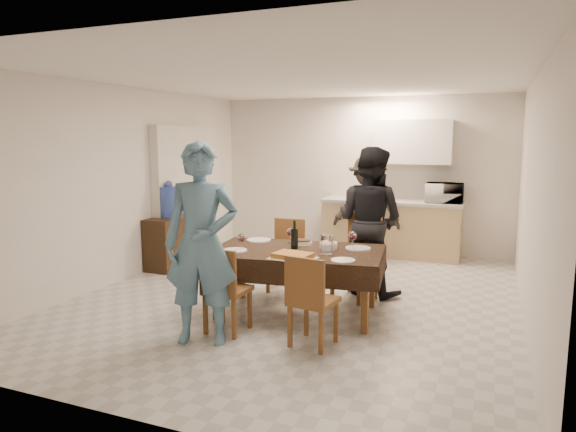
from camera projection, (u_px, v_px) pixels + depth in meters
name	position (u px, v px, depth m)	size (l,w,h in m)	color
floor	(299.00, 297.00, 6.24)	(5.00, 6.00, 0.02)	beige
ceiling	(299.00, 77.00, 5.85)	(5.00, 6.00, 0.02)	white
wall_back	(361.00, 174.00, 8.80)	(5.00, 0.02, 2.60)	silver
wall_front	(134.00, 235.00, 3.30)	(5.00, 0.02, 2.60)	silver
wall_left	(127.00, 184.00, 6.97)	(0.02, 6.00, 2.60)	silver
wall_right	(533.00, 200.00, 5.13)	(0.02, 6.00, 2.60)	silver
stub_partition	(182.00, 193.00, 8.08)	(0.15, 1.40, 2.10)	beige
kitchen_base_cabinet	(391.00, 229.00, 8.42)	(2.20, 0.60, 0.86)	tan
kitchen_worktop	(392.00, 202.00, 8.35)	(2.24, 0.64, 0.05)	#ABABA6
upper_cabinet	(414.00, 142.00, 8.22)	(1.20, 0.34, 0.70)	white
dining_table	(297.00, 253.00, 5.56)	(1.96, 1.31, 0.71)	black
chair_near_left	(223.00, 282.00, 4.98)	(0.41, 0.41, 0.47)	brown
chair_near_right	(311.00, 292.00, 4.65)	(0.45, 0.45, 0.47)	brown
chair_far_left	(282.00, 249.00, 6.35)	(0.42, 0.42, 0.48)	brown
chair_far_right	(353.00, 250.00, 6.00)	(0.58, 0.59, 0.55)	brown
console	(171.00, 242.00, 7.62)	(0.41, 0.82, 0.76)	black
water_jug	(169.00, 202.00, 7.53)	(0.30, 0.30, 0.45)	blue
wine_bottle	(294.00, 235.00, 5.59)	(0.08, 0.08, 0.32)	black
water_pitcher	(327.00, 244.00, 5.36)	(0.13, 0.13, 0.20)	white
savoury_tart	(293.00, 256.00, 5.16)	(0.44, 0.33, 0.05)	#BB8037
salad_bowl	(329.00, 246.00, 5.60)	(0.19, 0.19, 0.07)	white
mushroom_dish	(302.00, 243.00, 5.82)	(0.22, 0.22, 0.04)	white
wine_glass_a	(241.00, 242.00, 5.51)	(0.08, 0.08, 0.18)	white
wine_glass_b	(353.00, 240.00, 5.56)	(0.09, 0.09, 0.21)	white
wine_glass_c	(290.00, 235.00, 5.89)	(0.08, 0.08, 0.19)	white
plate_near_left	(235.00, 250.00, 5.50)	(0.26, 0.26, 0.01)	white
plate_near_right	(343.00, 260.00, 5.05)	(0.24, 0.24, 0.01)	white
plate_far_left	(259.00, 240.00, 6.05)	(0.28, 0.28, 0.02)	white
plate_far_right	(358.00, 248.00, 5.60)	(0.28, 0.28, 0.02)	white
microwave	(444.00, 193.00, 8.02)	(0.56, 0.38, 0.31)	white
person_near	(201.00, 243.00, 4.76)	(0.69, 0.45, 1.89)	#5683A1
person_far	(370.00, 221.00, 6.28)	(0.88, 0.69, 1.81)	black
person_kitchen	(367.00, 208.00, 8.06)	(1.06, 0.61, 1.64)	black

